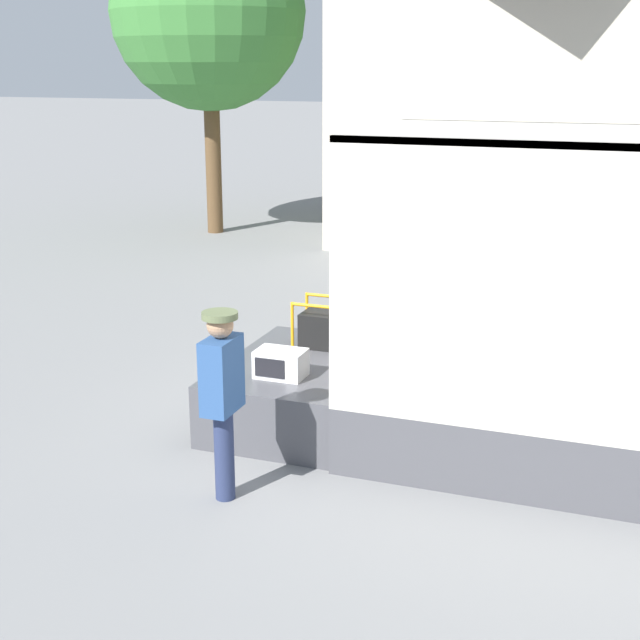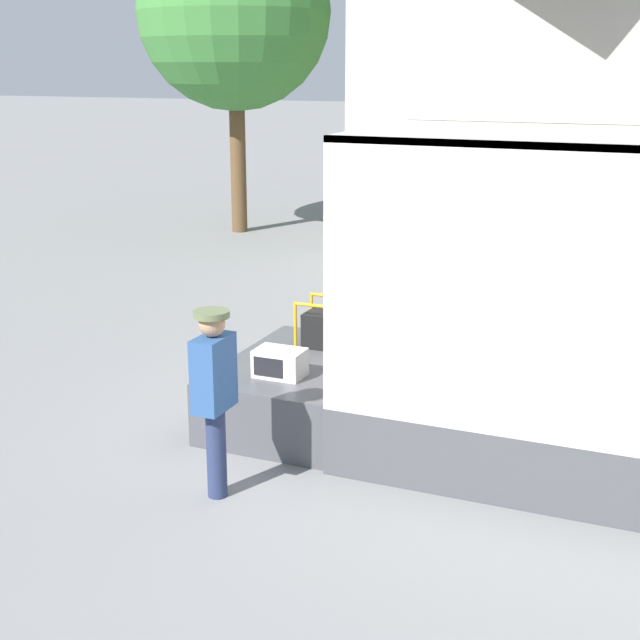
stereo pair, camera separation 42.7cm
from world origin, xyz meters
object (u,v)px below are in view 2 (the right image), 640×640
at_px(worker_person, 214,384).
at_px(street_tree, 234,12).
at_px(microwave, 280,363).
at_px(portable_generator, 331,329).

distance_m(worker_person, street_tree, 13.89).
height_order(microwave, worker_person, worker_person).
bearing_deg(microwave, portable_generator, 84.33).
distance_m(microwave, worker_person, 1.48).
distance_m(portable_generator, street_tree, 11.85).
xyz_separation_m(microwave, street_tree, (-6.00, 10.47, 4.07)).
bearing_deg(street_tree, microwave, -60.18).
xyz_separation_m(portable_generator, worker_person, (-0.06, -2.58, 0.20)).
bearing_deg(portable_generator, street_tree, 123.22).
bearing_deg(worker_person, portable_generator, 88.59).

